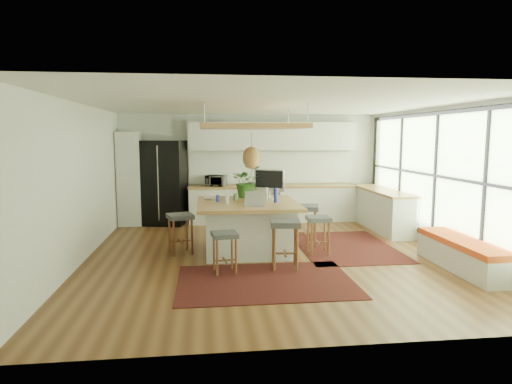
{
  "coord_description": "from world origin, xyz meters",
  "views": [
    {
      "loc": [
        -1.16,
        -7.63,
        2.13
      ],
      "look_at": [
        -0.2,
        0.5,
        1.1
      ],
      "focal_mm": 30.71,
      "sensor_mm": 36.0,
      "label": 1
    }
  ],
  "objects": [
    {
      "name": "floor",
      "position": [
        0.0,
        0.0,
        0.0
      ],
      "size": [
        7.0,
        7.0,
        0.0
      ],
      "primitive_type": "plane",
      "color": "#522F17",
      "rests_on": "ground"
    },
    {
      "name": "ceiling",
      "position": [
        0.0,
        0.0,
        2.7
      ],
      "size": [
        7.0,
        7.0,
        0.0
      ],
      "primitive_type": "plane",
      "rotation": [
        3.14,
        0.0,
        0.0
      ],
      "color": "white",
      "rests_on": "ground"
    },
    {
      "name": "wall_back",
      "position": [
        0.0,
        3.5,
        1.35
      ],
      "size": [
        6.5,
        0.0,
        6.5
      ],
      "primitive_type": "plane",
      "rotation": [
        1.57,
        0.0,
        0.0
      ],
      "color": "silver",
      "rests_on": "ground"
    },
    {
      "name": "wall_front",
      "position": [
        0.0,
        -3.5,
        1.35
      ],
      "size": [
        6.5,
        0.0,
        6.5
      ],
      "primitive_type": "plane",
      "rotation": [
        -1.57,
        0.0,
        0.0
      ],
      "color": "silver",
      "rests_on": "ground"
    },
    {
      "name": "wall_left",
      "position": [
        -3.25,
        0.0,
        1.35
      ],
      "size": [
        0.0,
        7.0,
        7.0
      ],
      "primitive_type": "plane",
      "rotation": [
        1.57,
        0.0,
        1.57
      ],
      "color": "silver",
      "rests_on": "ground"
    },
    {
      "name": "wall_right",
      "position": [
        3.25,
        0.0,
        1.35
      ],
      "size": [
        0.0,
        7.0,
        7.0
      ],
      "primitive_type": "plane",
      "rotation": [
        1.57,
        0.0,
        -1.57
      ],
      "color": "silver",
      "rests_on": "ground"
    },
    {
      "name": "window_wall",
      "position": [
        3.22,
        0.0,
        1.4
      ],
      "size": [
        0.1,
        6.2,
        2.6
      ],
      "primitive_type": null,
      "color": "black",
      "rests_on": "wall_right"
    },
    {
      "name": "pantry",
      "position": [
        -2.95,
        3.18,
        1.12
      ],
      "size": [
        0.55,
        0.6,
        2.25
      ],
      "primitive_type": "cube",
      "color": "silver",
      "rests_on": "floor"
    },
    {
      "name": "back_counter_base",
      "position": [
        0.55,
        3.18,
        0.44
      ],
      "size": [
        4.2,
        0.6,
        0.88
      ],
      "primitive_type": "cube",
      "color": "silver",
      "rests_on": "floor"
    },
    {
      "name": "back_counter_top",
      "position": [
        0.55,
        3.18,
        0.9
      ],
      "size": [
        4.24,
        0.64,
        0.05
      ],
      "primitive_type": "cube",
      "color": "olive",
      "rests_on": "back_counter_base"
    },
    {
      "name": "backsplash",
      "position": [
        0.55,
        3.48,
        1.35
      ],
      "size": [
        4.2,
        0.02,
        0.8
      ],
      "primitive_type": "cube",
      "color": "white",
      "rests_on": "wall_back"
    },
    {
      "name": "upper_cabinets",
      "position": [
        0.55,
        3.32,
        2.15
      ],
      "size": [
        4.2,
        0.34,
        0.7
      ],
      "primitive_type": "cube",
      "color": "silver",
      "rests_on": "wall_back"
    },
    {
      "name": "range",
      "position": [
        0.3,
        3.18,
        0.5
      ],
      "size": [
        0.76,
        0.62,
        1.0
      ],
      "primitive_type": null,
      "color": "#A5A5AA",
      "rests_on": "floor"
    },
    {
      "name": "right_counter_base",
      "position": [
        2.93,
        2.0,
        0.44
      ],
      "size": [
        0.6,
        2.5,
        0.88
      ],
      "primitive_type": "cube",
      "color": "silver",
      "rests_on": "floor"
    },
    {
      "name": "right_counter_top",
      "position": [
        2.93,
        2.0,
        0.9
      ],
      "size": [
        0.64,
        2.54,
        0.05
      ],
      "primitive_type": "cube",
      "color": "olive",
      "rests_on": "right_counter_base"
    },
    {
      "name": "window_bench",
      "position": [
        2.95,
        -1.2,
        0.25
      ],
      "size": [
        0.52,
        2.0,
        0.5
      ],
      "primitive_type": null,
      "color": "silver",
      "rests_on": "floor"
    },
    {
      "name": "ceiling_panel",
      "position": [
        -0.3,
        0.4,
        2.05
      ],
      "size": [
        1.86,
        1.86,
        0.8
      ],
      "primitive_type": null,
      "color": "olive",
      "rests_on": "ceiling"
    },
    {
      "name": "rug_near",
      "position": [
        -0.28,
        -1.42,
        0.01
      ],
      "size": [
        2.6,
        1.8,
        0.01
      ],
      "primitive_type": "cube",
      "color": "black",
      "rests_on": "floor"
    },
    {
      "name": "rug_right",
      "position": [
        1.54,
        0.46,
        0.01
      ],
      "size": [
        1.8,
        2.6,
        0.01
      ],
      "primitive_type": "cube",
      "color": "black",
      "rests_on": "floor"
    },
    {
      "name": "fridge",
      "position": [
        -2.16,
        3.19,
        0.93
      ],
      "size": [
        1.16,
        1.0,
        2.05
      ],
      "primitive_type": null,
      "rotation": [
        0.0,
        0.0,
        -0.22
      ],
      "color": "black",
      "rests_on": "floor"
    },
    {
      "name": "island",
      "position": [
        -0.37,
        0.36,
        0.47
      ],
      "size": [
        1.85,
        1.85,
        0.93
      ],
      "primitive_type": null,
      "color": "olive",
      "rests_on": "floor"
    },
    {
      "name": "stool_near_left",
      "position": [
        -0.86,
        -0.92,
        0.35
      ],
      "size": [
        0.44,
        0.44,
        0.65
      ],
      "primitive_type": null,
      "rotation": [
        0.0,
        0.0,
        0.14
      ],
      "color": "#3D4144",
      "rests_on": "floor"
    },
    {
      "name": "stool_near_right",
      "position": [
        0.12,
        -0.78,
        0.35
      ],
      "size": [
        0.52,
        0.52,
        0.79
      ],
      "primitive_type": null,
      "rotation": [
        0.0,
        0.0,
        -0.12
      ],
      "color": "#3D4144",
      "rests_on": "floor"
    },
    {
      "name": "stool_right_front",
      "position": [
        0.88,
        -0.0,
        0.35
      ],
      "size": [
        0.42,
        0.42,
        0.7
      ],
      "primitive_type": null,
      "rotation": [
        0.0,
        0.0,
        1.55
      ],
      "color": "#3D4144",
      "rests_on": "floor"
    },
    {
      "name": "stool_right_back",
      "position": [
        0.81,
        0.67,
        0.35
      ],
      "size": [
        0.57,
        0.57,
        0.8
      ],
      "primitive_type": null,
      "rotation": [
        0.0,
        0.0,
        1.34
      ],
      "color": "#3D4144",
      "rests_on": "floor"
    },
    {
      "name": "stool_left_side",
      "position": [
        -1.61,
        0.35,
        0.35
      ],
      "size": [
        0.54,
        0.54,
        0.73
      ],
      "primitive_type": null,
      "rotation": [
        0.0,
        0.0,
        -1.26
      ],
      "color": "#3D4144",
      "rests_on": "floor"
    },
    {
      "name": "laptop",
      "position": [
        -0.31,
        -0.12,
        1.05
      ],
      "size": [
        0.43,
        0.45,
        0.27
      ],
      "primitive_type": null,
      "rotation": [
        0.0,
        0.0,
        -0.22
      ],
      "color": "#A5A5AA",
      "rests_on": "island"
    },
    {
      "name": "monitor",
      "position": [
        0.09,
        0.78,
        1.19
      ],
      "size": [
        0.66,
        0.52,
        0.59
      ],
      "primitive_type": null,
      "rotation": [
        0.0,
        0.0,
        -0.54
      ],
      "color": "#A5A5AA",
      "rests_on": "island"
    },
    {
      "name": "microwave",
      "position": [
        -0.88,
        3.17,
        1.09
      ],
      "size": [
        0.54,
        0.42,
        0.33
      ],
      "primitive_type": "imported",
      "rotation": [
        0.0,
        0.0,
        -0.36
      ],
      "color": "#A5A5AA",
      "rests_on": "back_counter_top"
    },
    {
      "name": "island_plant",
      "position": [
        -0.33,
        0.99,
        1.18
      ],
      "size": [
        0.6,
        0.67,
        0.51
      ],
      "primitive_type": "imported",
      "rotation": [
        0.0,
        0.0,
        0.03
      ],
      "color": "#1E4C19",
      "rests_on": "island"
    },
    {
      "name": "island_bowl",
      "position": [
        -1.07,
        0.72,
        0.96
      ],
      "size": [
        0.27,
        0.27,
        0.05
      ],
      "primitive_type": "imported",
      "rotation": [
        0.0,
        0.0,
        -0.38
      ],
      "color": "beige",
      "rests_on": "island"
    },
    {
      "name": "island_bottle_0",
      "position": [
        -0.92,
        0.46,
        1.03
      ],
      "size": [
        0.07,
        0.07,
        0.19
      ],
      "primitive_type": "cylinder",
      "color": "#2D3AB5",
      "rests_on": "island"
    },
    {
      "name": "island_bottle_1",
      "position": [
        -0.77,
        0.21,
        1.03
      ],
      "size": [
        0.07,
        0.07,
        0.19
      ],
      "primitive_type": "cylinder",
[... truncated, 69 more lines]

